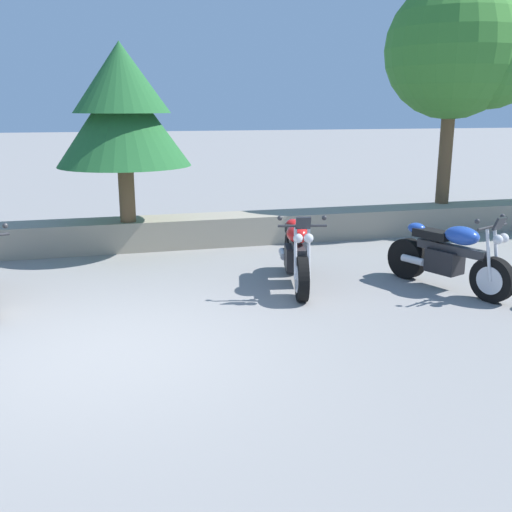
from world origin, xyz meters
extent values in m
plane|color=gray|center=(0.00, 0.00, 0.00)|extent=(120.00, 120.00, 0.00)
cube|color=gray|center=(0.00, 4.80, 0.28)|extent=(36.00, 0.80, 0.55)
sphere|color=#2D2D30|center=(-1.11, 1.66, 1.13)|extent=(0.07, 0.07, 0.07)
cylinder|color=black|center=(2.65, 1.11, 0.31)|extent=(0.27, 0.64, 0.62)
cylinder|color=black|center=(2.96, 2.52, 0.31)|extent=(0.31, 0.64, 0.62)
cylinder|color=silver|center=(2.65, 1.11, 0.31)|extent=(0.24, 0.41, 0.38)
cube|color=black|center=(2.81, 1.86, 0.41)|extent=(0.41, 0.54, 0.34)
cube|color=#2D2D30|center=(2.79, 1.77, 0.61)|extent=(0.37, 1.10, 0.12)
ellipsoid|color=red|center=(2.76, 1.62, 0.83)|extent=(0.44, 0.58, 0.26)
cube|color=black|center=(2.86, 2.09, 0.77)|extent=(0.37, 0.60, 0.12)
ellipsoid|color=red|center=(2.93, 2.38, 0.81)|extent=(0.27, 0.32, 0.16)
cylinder|color=#2D2D30|center=(2.67, 1.19, 1.03)|extent=(0.65, 0.18, 0.04)
sphere|color=silver|center=(2.70, 1.04, 0.89)|extent=(0.13, 0.13, 0.13)
sphere|color=silver|center=(2.57, 1.07, 0.89)|extent=(0.13, 0.13, 0.13)
cube|color=#26282D|center=(2.64, 1.09, 1.09)|extent=(0.22, 0.14, 0.18)
cylinder|color=silver|center=(2.75, 2.32, 0.36)|extent=(0.19, 0.39, 0.11)
cylinder|color=silver|center=(2.75, 1.13, 0.67)|extent=(0.08, 0.17, 0.73)
cylinder|color=silver|center=(2.57, 1.17, 0.67)|extent=(0.08, 0.17, 0.73)
sphere|color=#2D2D30|center=(2.97, 1.17, 1.13)|extent=(0.07, 0.07, 0.07)
sphere|color=#2D2D30|center=(2.38, 1.29, 1.13)|extent=(0.07, 0.07, 0.07)
cylinder|color=black|center=(5.13, 0.43, 0.31)|extent=(0.37, 0.63, 0.62)
cylinder|color=black|center=(4.58, 1.76, 0.31)|extent=(0.40, 0.64, 0.62)
cylinder|color=silver|center=(5.13, 0.43, 0.31)|extent=(0.30, 0.42, 0.38)
cube|color=black|center=(4.84, 1.14, 0.41)|extent=(0.48, 0.57, 0.34)
cube|color=#2D2D30|center=(4.88, 1.05, 0.61)|extent=(0.55, 1.07, 0.12)
ellipsoid|color=#2347A8|center=(4.93, 0.91, 0.83)|extent=(0.51, 0.61, 0.26)
cube|color=black|center=(4.75, 1.35, 0.77)|extent=(0.45, 0.62, 0.12)
ellipsoid|color=#2347A8|center=(4.63, 1.63, 0.81)|extent=(0.31, 0.34, 0.16)
cylinder|color=#2D2D30|center=(5.10, 0.50, 1.03)|extent=(0.62, 0.29, 0.04)
sphere|color=silver|center=(5.22, 0.40, 0.89)|extent=(0.13, 0.13, 0.13)
sphere|color=silver|center=(5.09, 0.35, 0.89)|extent=(0.13, 0.13, 0.13)
cube|color=#26282D|center=(5.14, 0.41, 1.09)|extent=(0.22, 0.16, 0.18)
cylinder|color=silver|center=(4.53, 1.48, 0.36)|extent=(0.25, 0.39, 0.11)
cylinder|color=silver|center=(5.20, 0.50, 0.67)|extent=(0.10, 0.17, 0.73)
cylinder|color=silver|center=(5.03, 0.43, 0.67)|extent=(0.10, 0.17, 0.73)
sphere|color=#2D2D30|center=(5.36, 0.66, 1.13)|extent=(0.07, 0.07, 0.07)
sphere|color=#2D2D30|center=(4.81, 0.43, 1.13)|extent=(0.07, 0.07, 0.07)
cylinder|color=brown|center=(0.50, 4.62, 1.23)|extent=(0.28, 0.28, 1.35)
cone|color=#23602D|center=(0.50, 4.62, 2.39)|extent=(2.35, 2.35, 1.66)
cone|color=#23602D|center=(0.50, 4.62, 3.07)|extent=(1.69, 1.69, 1.20)
cylinder|color=brown|center=(7.21, 5.09, 1.61)|extent=(0.28, 0.28, 2.12)
sphere|color=#387A2D|center=(7.21, 5.09, 3.72)|extent=(2.80, 2.80, 2.80)
sphere|color=#387A2D|center=(7.84, 4.67, 3.44)|extent=(1.82, 1.82, 1.82)
camera|label=1|loc=(0.14, -6.09, 2.58)|focal=40.91mm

